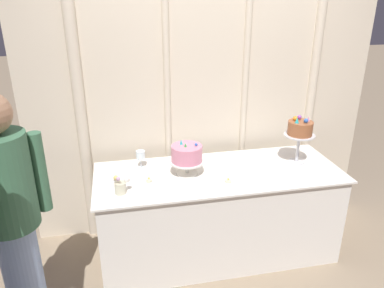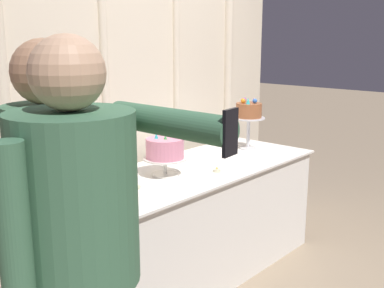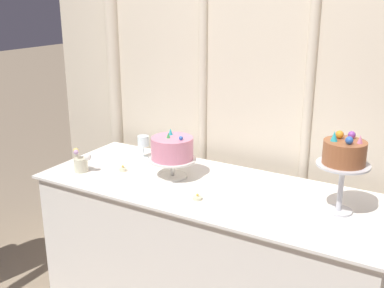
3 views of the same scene
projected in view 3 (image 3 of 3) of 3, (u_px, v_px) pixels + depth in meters
name	position (u px, v px, depth m)	size (l,w,h in m)	color
draped_curtain	(250.00, 51.00, 2.83)	(3.10, 0.17, 2.80)	beige
cake_table	(209.00, 249.00, 2.72)	(1.98, 0.76, 0.78)	white
cake_display_nearleft	(172.00, 150.00, 2.69)	(0.28, 0.28, 0.28)	silver
cake_display_nearright	(344.00, 156.00, 2.21)	(0.25, 0.25, 0.41)	silver
wine_glass	(143.00, 142.00, 3.03)	(0.07, 0.07, 0.15)	silver
flower_vase	(81.00, 163.00, 2.80)	(0.12, 0.08, 0.15)	beige
tealight_far_left	(123.00, 169.00, 2.82)	(0.04, 0.04, 0.04)	beige
tealight_near_left	(197.00, 198.00, 2.43)	(0.05, 0.05, 0.03)	beige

